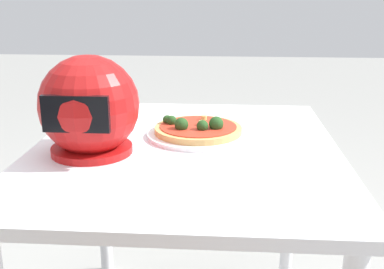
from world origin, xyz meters
TOP-DOWN VIEW (x-y plane):
  - dining_table at (0.00, 0.00)m, footprint 0.87×1.01m
  - pizza_plate at (-0.03, -0.10)m, footprint 0.31×0.31m
  - pizza at (-0.03, -0.10)m, footprint 0.27×0.27m
  - motorcycle_helmet at (0.25, 0.07)m, footprint 0.27×0.27m

SIDE VIEW (x-z plane):
  - dining_table at x=0.00m, z-range 0.27..1.00m
  - pizza_plate at x=-0.03m, z-range 0.72..0.74m
  - pizza at x=-0.03m, z-range 0.72..0.78m
  - motorcycle_helmet at x=0.25m, z-range 0.72..0.99m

